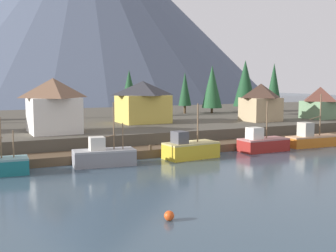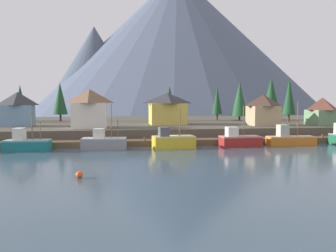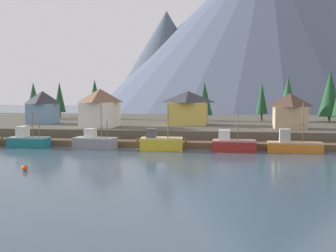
{
  "view_description": "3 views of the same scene",
  "coord_description": "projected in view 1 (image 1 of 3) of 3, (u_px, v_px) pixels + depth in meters",
  "views": [
    {
      "loc": [
        -24.74,
        -47.51,
        9.49
      ],
      "look_at": [
        -0.47,
        2.46,
        3.58
      ],
      "focal_mm": 45.82,
      "sensor_mm": 36.0,
      "label": 1
    },
    {
      "loc": [
        -8.85,
        -56.06,
        7.46
      ],
      "look_at": [
        0.47,
        3.95,
        3.14
      ],
      "focal_mm": 36.69,
      "sensor_mm": 36.0,
      "label": 2
    },
    {
      "loc": [
        11.34,
        -67.91,
        9.11
      ],
      "look_at": [
        1.02,
        1.12,
        3.57
      ],
      "focal_mm": 45.44,
      "sensor_mm": 36.0,
      "label": 3
    }
  ],
  "objects": [
    {
      "name": "conifer_mid_right",
      "position": [
        129.0,
        90.0,
        83.59
      ],
      "size": [
        3.83,
        3.83,
        9.03
      ],
      "color": "#4C3823",
      "rests_on": "shoreline_bank"
    },
    {
      "name": "conifer_mid_left",
      "position": [
        185.0,
        89.0,
        90.78
      ],
      "size": [
        2.76,
        2.76,
        8.79
      ],
      "color": "#4C3823",
      "rests_on": "shoreline_bank"
    },
    {
      "name": "fishing_boat_grey",
      "position": [
        103.0,
        156.0,
        47.82
      ],
      "size": [
        7.07,
        3.53,
        7.08
      ],
      "rotation": [
        0.0,
        0.0,
        -0.12
      ],
      "color": "gray",
      "rests_on": "ground_plane"
    },
    {
      "name": "conifer_near_left",
      "position": [
        212.0,
        87.0,
        91.6
      ],
      "size": [
        4.37,
        4.37,
        10.23
      ],
      "color": "#4C3823",
      "rests_on": "shoreline_bank"
    },
    {
      "name": "mountain_central_peak",
      "position": [
        86.0,
        10.0,
        190.97
      ],
      "size": [
        166.35,
        166.35,
        81.94
      ],
      "primitive_type": "cone",
      "color": "#4C566B",
      "rests_on": "ground_plane"
    },
    {
      "name": "fishing_boat_red",
      "position": [
        262.0,
        143.0,
        57.63
      ],
      "size": [
        6.67,
        3.16,
        6.77
      ],
      "rotation": [
        0.0,
        0.0,
        0.02
      ],
      "color": "maroon",
      "rests_on": "ground_plane"
    },
    {
      "name": "dock",
      "position": [
        173.0,
        150.0,
        55.97
      ],
      "size": [
        80.0,
        4.0,
        1.6
      ],
      "color": "brown",
      "rests_on": "ground_plane"
    },
    {
      "name": "house_green",
      "position": [
        320.0,
        102.0,
        78.74
      ],
      "size": [
        5.34,
        5.8,
        5.84
      ],
      "color": "#6B8E66",
      "rests_on": "shoreline_bank"
    },
    {
      "name": "fishing_boat_orange",
      "position": [
        312.0,
        139.0,
        61.75
      ],
      "size": [
        8.23,
        2.88,
        7.58
      ],
      "rotation": [
        0.0,
        0.0,
        -0.05
      ],
      "color": "#CC6B1E",
      "rests_on": "ground_plane"
    },
    {
      "name": "fishing_boat_yellow",
      "position": [
        190.0,
        149.0,
        52.43
      ],
      "size": [
        6.85,
        3.75,
        6.68
      ],
      "rotation": [
        0.0,
        0.0,
        0.09
      ],
      "color": "gold",
      "rests_on": "ground_plane"
    },
    {
      "name": "conifer_back_right",
      "position": [
        245.0,
        83.0,
        96.4
      ],
      "size": [
        5.18,
        5.18,
        11.56
      ],
      "color": "#4C3823",
      "rests_on": "shoreline_bank"
    },
    {
      "name": "channel_buoy",
      "position": [
        169.0,
        216.0,
        29.06
      ],
      "size": [
        0.7,
        0.7,
        0.7
      ],
      "primitive_type": "sphere",
      "color": "#E04C19",
      "rests_on": "ground_plane"
    },
    {
      "name": "ground_plane",
      "position": [
        125.0,
        140.0,
        72.19
      ],
      "size": [
        400.0,
        400.0,
        1.0
      ],
      "primitive_type": "cube",
      "color": "#384C5B"
    },
    {
      "name": "house_tan",
      "position": [
        261.0,
        102.0,
        73.85
      ],
      "size": [
        6.03,
        5.42,
        6.47
      ],
      "color": "tan",
      "rests_on": "shoreline_bank"
    },
    {
      "name": "shoreline_bank",
      "position": [
        103.0,
        123.0,
        82.74
      ],
      "size": [
        400.0,
        56.0,
        2.5
      ],
      "primitive_type": "cube",
      "color": "#4C473D",
      "rests_on": "ground_plane"
    },
    {
      "name": "house_white",
      "position": [
        54.0,
        105.0,
        57.13
      ],
      "size": [
        6.61,
        7.15,
        7.32
      ],
      "color": "silver",
      "rests_on": "shoreline_bank"
    },
    {
      "name": "house_yellow",
      "position": [
        143.0,
        101.0,
        71.07
      ],
      "size": [
        8.0,
        7.22,
        6.9
      ],
      "color": "gold",
      "rests_on": "shoreline_bank"
    },
    {
      "name": "conifer_centre",
      "position": [
        274.0,
        85.0,
        87.53
      ],
      "size": [
        3.21,
        3.21,
        10.55
      ],
      "color": "#4C3823",
      "rests_on": "shoreline_bank"
    }
  ]
}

